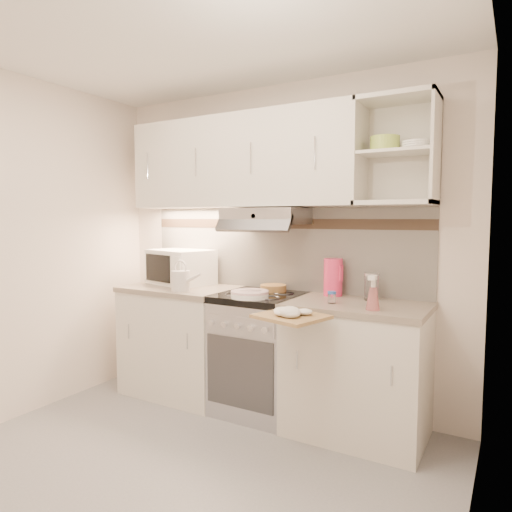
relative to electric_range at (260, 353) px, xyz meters
The scene contains 17 objects.
ground 1.19m from the electric_range, 90.00° to the right, with size 3.00×3.00×0.00m, color gray.
room_shell 1.39m from the electric_range, 89.81° to the right, with size 3.04×2.84×2.52m.
base_cabinet_left 0.75m from the electric_range, behind, with size 0.90×0.60×0.86m, color silver.
worktop_left 0.86m from the electric_range, behind, with size 0.92×0.62×0.04m, color gray.
base_cabinet_right 0.75m from the electric_range, ahead, with size 0.90×0.60×0.86m, color silver.
worktop_right 0.86m from the electric_range, ahead, with size 0.92×0.62×0.04m, color gray.
electric_range is the anchor object (origin of this frame).
microwave 1.04m from the electric_range, behind, with size 0.60×0.50×0.29m.
watering_can 0.83m from the electric_range, 164.62° to the right, with size 0.28×0.14×0.24m.
plate_stack 0.51m from the electric_range, 83.84° to the right, with size 0.27×0.27×0.06m.
bread_loaf 0.50m from the electric_range, 79.50° to the left, with size 0.20×0.20×0.05m, color #A77046.
pink_pitcher 0.80m from the electric_range, 21.74° to the left, with size 0.15×0.14×0.27m.
glass_jar 0.98m from the electric_range, 11.08° to the left, with size 0.10×0.10×0.19m.
spice_jar 0.78m from the electric_range, ahead, with size 0.06×0.06×0.08m.
spray_bottle 1.06m from the electric_range, 11.02° to the right, with size 0.09×0.09×0.23m.
cutting_board 0.80m from the electric_range, 44.35° to the right, with size 0.38×0.34×0.02m, color tan.
dish_towel 0.84m from the electric_range, 44.27° to the right, with size 0.24×0.20×0.06m, color white, non-canonical shape.
Camera 1 is at (1.65, -1.84, 1.47)m, focal length 32.00 mm.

